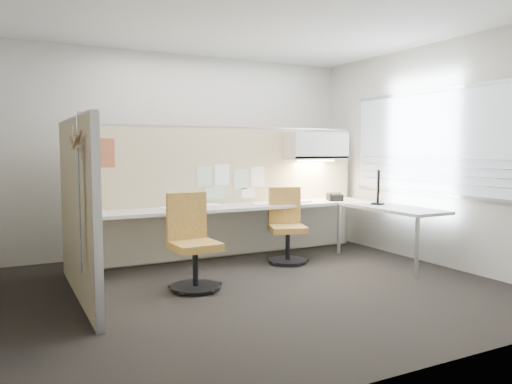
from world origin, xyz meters
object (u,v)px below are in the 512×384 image
chair_right (287,228)px  phone (334,197)px  chair_left (192,245)px  monitor (378,185)px  desk (265,215)px

chair_right → phone: 1.04m
chair_left → monitor: bearing=1.9°
desk → chair_left: (-1.32, -0.83, -0.14)m
chair_right → desk: bearing=152.9°
desk → monitor: 1.55m
chair_left → chair_right: size_ratio=1.04×
chair_right → monitor: 1.35m
chair_left → phone: 2.64m
desk → phone: phone is taller
phone → monitor: bearing=-54.3°
chair_left → phone: (2.47, 0.88, 0.32)m
desk → chair_right: (0.20, -0.21, -0.16)m
desk → monitor: (1.37, -0.61, 0.39)m
chair_left → chair_right: chair_left is taller
chair_right → phone: chair_right is taller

